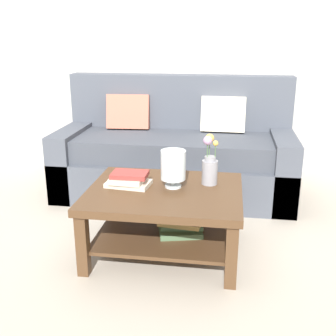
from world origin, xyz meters
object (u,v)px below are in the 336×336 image
Objects in this scene: couch at (176,154)px; flower_pitcher at (210,166)px; coffee_table at (166,208)px; glass_hurricane_vase at (173,166)px; book_stack_main at (129,180)px.

couch reaches higher than flower_pitcher.
couch is 1.09m from flower_pitcher.
coffee_table is 0.28m from glass_hurricane_vase.
book_stack_main is (-0.17, -1.12, 0.13)m from couch.
book_stack_main is 0.32m from glass_hurricane_vase.
flower_pitcher is at bearing 13.17° from book_stack_main.
book_stack_main reaches higher than coffee_table.
coffee_table is at bearing -85.63° from couch.
flower_pitcher is (0.27, 0.15, 0.26)m from coffee_table.
glass_hurricane_vase is (0.13, -1.10, 0.24)m from couch.
flower_pitcher reaches higher than book_stack_main.
glass_hurricane_vase is at bearing 5.23° from book_stack_main.
couch is 6.13× the size of flower_pitcher.
coffee_table is 0.31m from book_stack_main.
glass_hurricane_vase is 0.25m from flower_pitcher.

